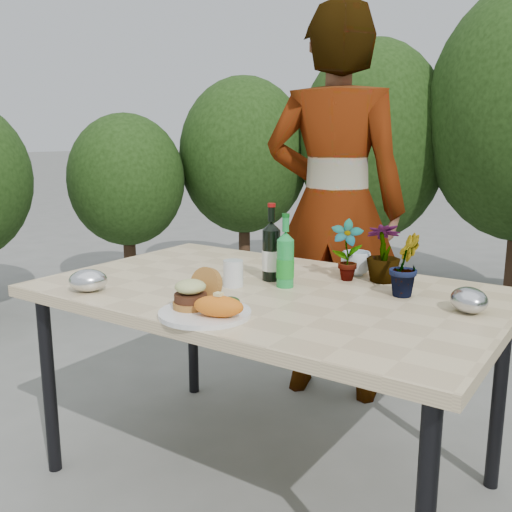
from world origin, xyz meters
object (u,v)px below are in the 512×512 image
Objects in this scene: dinner_plate at (205,313)px; wine_bottle at (271,252)px; patio_table at (269,303)px; person at (334,209)px.

wine_bottle is (-0.07, 0.48, 0.10)m from dinner_plate.
person is at bearing 100.61° from patio_table.
dinner_plate is at bearing -93.65° from wine_bottle.
patio_table is 5.71× the size of dinner_plate.
dinner_plate is 0.15× the size of person.
wine_bottle is 0.15× the size of person.
dinner_plate is 0.49m from wine_bottle.
wine_bottle is at bearing 98.19° from dinner_plate.
dinner_plate is 0.97× the size of wine_bottle.
patio_table is 0.87m from person.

